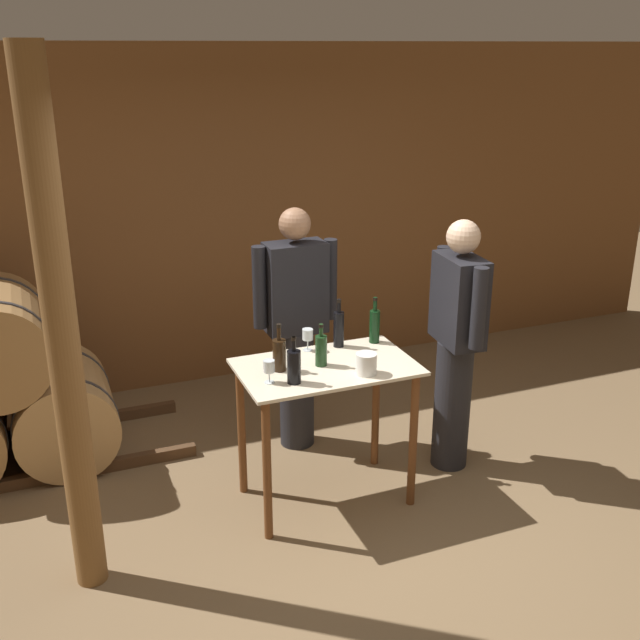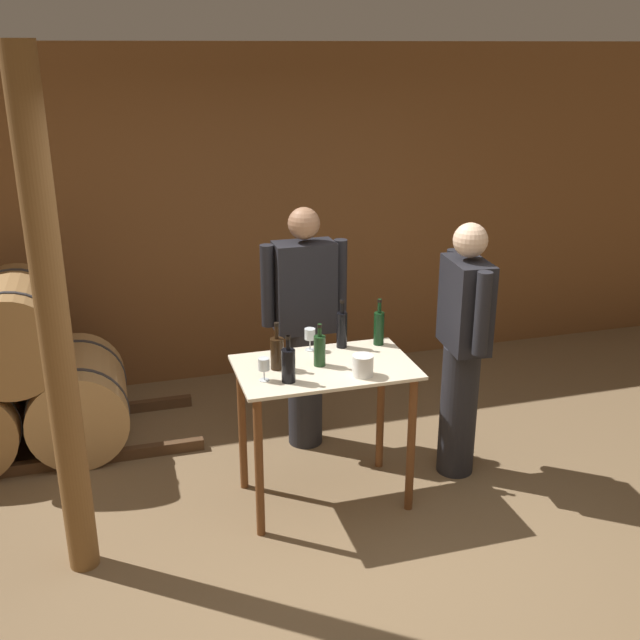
# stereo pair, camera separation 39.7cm
# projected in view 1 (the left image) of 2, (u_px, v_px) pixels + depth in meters

# --- Properties ---
(ground_plane) EXTENTS (14.00, 14.00, 0.00)m
(ground_plane) POSITION_uv_depth(u_px,v_px,m) (379.00, 545.00, 4.25)
(ground_plane) COLOR brown
(back_wall) EXTENTS (8.40, 0.05, 2.70)m
(back_wall) POSITION_uv_depth(u_px,v_px,m) (242.00, 218.00, 6.07)
(back_wall) COLOR brown
(back_wall) RESTS_ON ground_plane
(barrel_rack) EXTENTS (2.32, 0.88, 1.25)m
(barrel_rack) POSITION_uv_depth(u_px,v_px,m) (5.00, 394.00, 4.92)
(barrel_rack) COLOR #4C331E
(barrel_rack) RESTS_ON ground_plane
(tasting_table) EXTENTS (1.04, 0.63, 0.90)m
(tasting_table) POSITION_uv_depth(u_px,v_px,m) (326.00, 395.00, 4.46)
(tasting_table) COLOR beige
(tasting_table) RESTS_ON ground_plane
(wooden_post) EXTENTS (0.16, 0.16, 2.70)m
(wooden_post) POSITION_uv_depth(u_px,v_px,m) (63.00, 344.00, 3.52)
(wooden_post) COLOR brown
(wooden_post) RESTS_ON ground_plane
(wine_bottle_far_left) EXTENTS (0.08, 0.08, 0.29)m
(wine_bottle_far_left) POSITION_uv_depth(u_px,v_px,m) (279.00, 354.00, 4.29)
(wine_bottle_far_left) COLOR black
(wine_bottle_far_left) RESTS_ON tasting_table
(wine_bottle_left) EXTENTS (0.08, 0.08, 0.27)m
(wine_bottle_left) POSITION_uv_depth(u_px,v_px,m) (294.00, 366.00, 4.13)
(wine_bottle_left) COLOR black
(wine_bottle_left) RESTS_ON tasting_table
(wine_bottle_center) EXTENTS (0.07, 0.07, 0.26)m
(wine_bottle_center) POSITION_uv_depth(u_px,v_px,m) (321.00, 349.00, 4.36)
(wine_bottle_center) COLOR #193819
(wine_bottle_center) RESTS_ON tasting_table
(wine_bottle_right) EXTENTS (0.07, 0.07, 0.31)m
(wine_bottle_right) POSITION_uv_depth(u_px,v_px,m) (339.00, 328.00, 4.63)
(wine_bottle_right) COLOR black
(wine_bottle_right) RESTS_ON tasting_table
(wine_bottle_far_right) EXTENTS (0.07, 0.07, 0.30)m
(wine_bottle_far_right) POSITION_uv_depth(u_px,v_px,m) (375.00, 325.00, 4.70)
(wine_bottle_far_right) COLOR black
(wine_bottle_far_right) RESTS_ON tasting_table
(wine_glass_near_left) EXTENTS (0.06, 0.06, 0.13)m
(wine_glass_near_left) POSITION_uv_depth(u_px,v_px,m) (269.00, 367.00, 4.14)
(wine_glass_near_left) COLOR silver
(wine_glass_near_left) RESTS_ON tasting_table
(wine_glass_near_center) EXTENTS (0.07, 0.07, 0.14)m
(wine_glass_near_center) POSITION_uv_depth(u_px,v_px,m) (308.00, 335.00, 4.57)
(wine_glass_near_center) COLOR silver
(wine_glass_near_center) RESTS_ON tasting_table
(ice_bucket) EXTENTS (0.12, 0.12, 0.12)m
(ice_bucket) POSITION_uv_depth(u_px,v_px,m) (366.00, 364.00, 4.26)
(ice_bucket) COLOR white
(ice_bucket) RESTS_ON tasting_table
(person_host) EXTENTS (0.59, 0.24, 1.70)m
(person_host) POSITION_uv_depth(u_px,v_px,m) (296.00, 325.00, 5.05)
(person_host) COLOR #232328
(person_host) RESTS_ON ground_plane
(person_visitor_with_scarf) EXTENTS (0.25, 0.59, 1.68)m
(person_visitor_with_scarf) POSITION_uv_depth(u_px,v_px,m) (456.00, 342.00, 4.78)
(person_visitor_with_scarf) COLOR #232328
(person_visitor_with_scarf) RESTS_ON ground_plane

